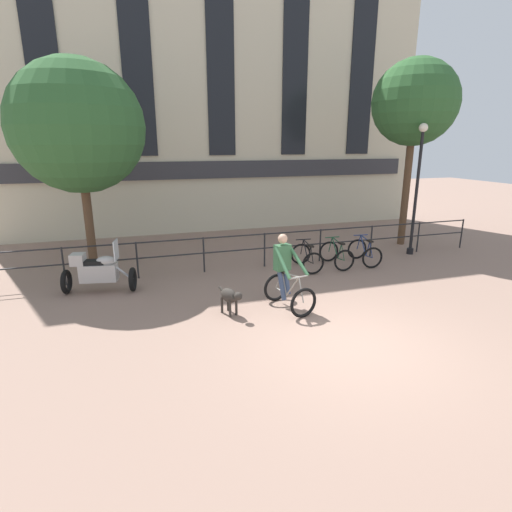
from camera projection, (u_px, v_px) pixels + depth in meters
name	position (u px, v px, depth m)	size (l,w,h in m)	color
ground_plane	(352.00, 344.00, 7.57)	(60.00, 60.00, 0.00)	#8E7060
canal_railing	(265.00, 244.00, 12.14)	(15.05, 0.05, 1.05)	#232326
building_facade	(219.00, 86.00, 16.04)	(18.00, 0.72, 11.79)	beige
cyclist_with_bike	(286.00, 275.00, 9.09)	(0.91, 1.29, 1.70)	black
dog	(230.00, 296.00, 8.75)	(0.44, 0.82, 0.62)	#332D28
parked_motorcycle	(98.00, 271.00, 10.05)	(1.83, 0.94, 1.35)	black
parked_bicycle_near_lamp	(307.00, 258.00, 11.96)	(0.73, 1.15, 0.86)	black
parked_bicycle_mid_left	(336.00, 255.00, 12.25)	(0.70, 1.13, 0.86)	black
parked_bicycle_mid_right	(365.00, 252.00, 12.53)	(0.77, 1.17, 0.86)	black
street_lamp	(417.00, 183.00, 13.05)	(0.28, 0.28, 4.28)	black
tree_canalside_left	(78.00, 127.00, 11.32)	(3.74, 3.74, 5.98)	brown
tree_canalside_right	(415.00, 103.00, 13.70)	(2.91, 2.91, 6.47)	brown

